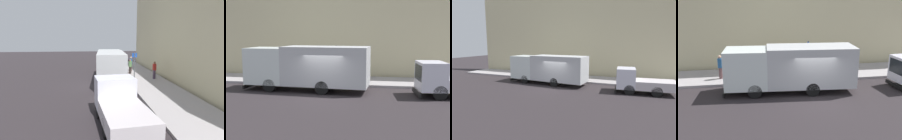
{
  "view_description": "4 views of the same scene",
  "coord_description": "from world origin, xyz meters",
  "views": [
    {
      "loc": [
        -0.48,
        -16.9,
        4.35
      ],
      "look_at": [
        1.56,
        1.26,
        1.17
      ],
      "focal_mm": 31.4,
      "sensor_mm": 36.0,
      "label": 1
    },
    {
      "loc": [
        -16.01,
        -3.5,
        3.88
      ],
      "look_at": [
        1.42,
        -0.74,
        1.43
      ],
      "focal_mm": 43.35,
      "sensor_mm": 36.0,
      "label": 2
    },
    {
      "loc": [
        -16.58,
        -7.9,
        4.4
      ],
      "look_at": [
        0.94,
        -0.66,
        1.62
      ],
      "focal_mm": 31.07,
      "sensor_mm": 36.0,
      "label": 3
    },
    {
      "loc": [
        -14.86,
        4.03,
        6.19
      ],
      "look_at": [
        0.9,
        1.44,
        1.59
      ],
      "focal_mm": 42.65,
      "sensor_mm": 36.0,
      "label": 4
    }
  ],
  "objects": [
    {
      "name": "ground",
      "position": [
        0.0,
        0.0,
        0.0
      ],
      "size": [
        80.0,
        80.0,
        0.0
      ],
      "primitive_type": "plane",
      "color": "#2C2629"
    },
    {
      "name": "sidewalk",
      "position": [
        4.95,
        0.0,
        0.08
      ],
      "size": [
        3.9,
        30.0,
        0.17
      ],
      "primitive_type": "cube",
      "color": "#A49EA1",
      "rests_on": "ground"
    },
    {
      "name": "building_facade",
      "position": [
        7.4,
        0.0,
        6.24
      ],
      "size": [
        0.5,
        30.0,
        12.48
      ],
      "primitive_type": "cube",
      "color": "beige",
      "rests_on": "ground"
    },
    {
      "name": "large_utility_truck",
      "position": [
        1.4,
        1.33,
        1.66
      ],
      "size": [
        2.88,
        8.48,
        2.98
      ],
      "rotation": [
        0.0,
        0.0,
        -0.07
      ],
      "color": "silver",
      "rests_on": "ground"
    },
    {
      "name": "small_flatbed_truck",
      "position": [
        0.94,
        -7.67,
        1.0
      ],
      "size": [
        2.52,
        5.05,
        2.14
      ],
      "rotation": [
        0.0,
        0.0,
        0.09
      ],
      "color": "silver",
      "rests_on": "ground"
    },
    {
      "name": "pedestrian_walking",
      "position": [
        5.79,
        1.51,
        1.08
      ],
      "size": [
        0.49,
        0.49,
        1.73
      ],
      "rotation": [
        0.0,
        0.0,
        2.74
      ],
      "color": "#44364A",
      "rests_on": "sidewalk"
    },
    {
      "name": "pedestrian_standing",
      "position": [
        3.96,
        4.41,
        1.02
      ],
      "size": [
        0.52,
        0.52,
        1.62
      ],
      "rotation": [
        0.0,
        0.0,
        2.32
      ],
      "color": "black",
      "rests_on": "sidewalk"
    },
    {
      "name": "pedestrian_third",
      "position": [
        4.37,
        6.02,
        1.1
      ],
      "size": [
        0.45,
        0.45,
        1.75
      ],
      "rotation": [
        0.0,
        0.0,
        1.24
      ],
      "color": "brown",
      "rests_on": "sidewalk"
    },
    {
      "name": "traffic_cone_orange",
      "position": [
        3.3,
        5.03,
        0.52
      ],
      "size": [
        0.49,
        0.49,
        0.7
      ],
      "primitive_type": "cone",
      "color": "orange",
      "rests_on": "sidewalk"
    },
    {
      "name": "street_sign_post",
      "position": [
        3.36,
        -0.29,
        1.8
      ],
      "size": [
        0.44,
        0.08,
        2.79
      ],
      "color": "#4C5156",
      "rests_on": "sidewalk"
    }
  ]
}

